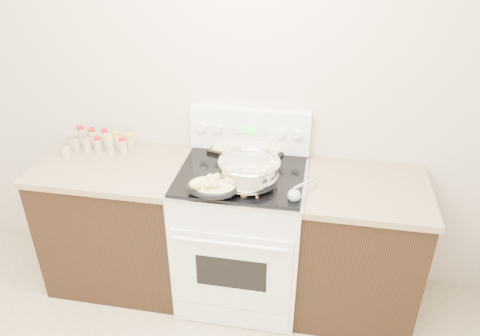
# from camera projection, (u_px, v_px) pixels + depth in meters

# --- Properties ---
(room_shell) EXTENTS (4.10, 3.60, 2.75)m
(room_shell) POSITION_uv_depth(u_px,v_px,m) (17.00, 179.00, 1.24)
(room_shell) COLOR beige
(room_shell) RESTS_ON ground
(counter_left) EXTENTS (0.93, 0.67, 0.92)m
(counter_left) POSITION_uv_depth(u_px,v_px,m) (121.00, 222.00, 3.15)
(counter_left) COLOR black
(counter_left) RESTS_ON ground
(counter_right) EXTENTS (0.73, 0.67, 0.92)m
(counter_right) POSITION_uv_depth(u_px,v_px,m) (357.00, 249.00, 2.91)
(counter_right) COLOR black
(counter_right) RESTS_ON ground
(kitchen_range) EXTENTS (0.78, 0.73, 1.22)m
(kitchen_range) POSITION_uv_depth(u_px,v_px,m) (242.00, 233.00, 3.00)
(kitchen_range) COLOR white
(kitchen_range) RESTS_ON ground
(mixing_bowl) EXTENTS (0.42, 0.42, 0.20)m
(mixing_bowl) POSITION_uv_depth(u_px,v_px,m) (249.00, 172.00, 2.61)
(mixing_bowl) COLOR silver
(mixing_bowl) RESTS_ON kitchen_range
(roasting_pan) EXTENTS (0.30, 0.22, 0.11)m
(roasting_pan) POSITION_uv_depth(u_px,v_px,m) (212.00, 187.00, 2.54)
(roasting_pan) COLOR black
(roasting_pan) RESTS_ON kitchen_range
(baking_sheet) EXTENTS (0.52, 0.42, 0.06)m
(baking_sheet) POSITION_uv_depth(u_px,v_px,m) (250.00, 148.00, 3.01)
(baking_sheet) COLOR black
(baking_sheet) RESTS_ON kitchen_range
(wooden_spoon) EXTENTS (0.10, 0.25, 0.04)m
(wooden_spoon) POSITION_uv_depth(u_px,v_px,m) (247.00, 191.00, 2.58)
(wooden_spoon) COLOR tan
(wooden_spoon) RESTS_ON kitchen_range
(blue_ladle) EXTENTS (0.15, 0.24, 0.09)m
(blue_ladle) POSITION_uv_depth(u_px,v_px,m) (296.00, 194.00, 2.51)
(blue_ladle) COLOR #79A8B4
(blue_ladle) RESTS_ON kitchen_range
(spice_jars) EXTENTS (0.40, 0.24, 0.13)m
(spice_jars) POSITION_uv_depth(u_px,v_px,m) (98.00, 142.00, 3.04)
(spice_jars) COLOR #BFB28C
(spice_jars) RESTS_ON counter_left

